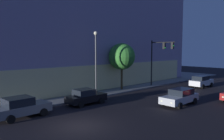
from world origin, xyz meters
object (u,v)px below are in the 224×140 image
(sidewalk_tree, at_px, (122,57))
(car_black, at_px, (86,97))
(car_white, at_px, (201,81))
(car_silver, at_px, (180,97))
(car_grey, at_px, (21,107))
(traffic_light_far_corner, at_px, (160,54))
(street_lamp_sidewalk, at_px, (96,55))
(modern_building, at_px, (61,30))

(sidewalk_tree, xyz_separation_m, car_black, (-8.31, -3.02, -3.78))
(sidewalk_tree, xyz_separation_m, car_white, (10.21, -6.32, -3.69))
(car_silver, bearing_deg, car_grey, 153.07)
(traffic_light_far_corner, relative_size, car_grey, 1.51)
(traffic_light_far_corner, bearing_deg, car_white, -44.24)
(car_black, distance_m, car_white, 18.82)
(sidewalk_tree, bearing_deg, car_black, -160.03)
(car_black, xyz_separation_m, car_white, (18.52, -3.30, 0.09))
(car_grey, bearing_deg, sidewalk_tree, 11.27)
(car_grey, relative_size, car_silver, 0.96)
(sidewalk_tree, bearing_deg, car_silver, -99.34)
(street_lamp_sidewalk, bearing_deg, car_black, -144.06)
(car_grey, bearing_deg, modern_building, 51.57)
(car_silver, bearing_deg, modern_building, 85.16)
(sidewalk_tree, relative_size, car_grey, 1.40)
(street_lamp_sidewalk, xyz_separation_m, sidewalk_tree, (5.00, 0.62, -0.32))
(modern_building, xyz_separation_m, car_grey, (-15.39, -19.40, -8.34))
(car_white, bearing_deg, car_grey, 172.29)
(car_grey, xyz_separation_m, car_silver, (13.18, -6.70, -0.03))
(car_black, xyz_separation_m, car_silver, (6.73, -6.62, 0.04))
(traffic_light_far_corner, distance_m, car_grey, 20.99)
(street_lamp_sidewalk, distance_m, car_grey, 10.82)
(modern_building, bearing_deg, car_black, -114.65)
(traffic_light_far_corner, bearing_deg, modern_building, 105.64)
(traffic_light_far_corner, bearing_deg, sidewalk_tree, 160.72)
(traffic_light_far_corner, relative_size, car_black, 1.62)
(car_grey, bearing_deg, street_lamp_sidewalk, 13.38)
(modern_building, height_order, traffic_light_far_corner, modern_building)
(traffic_light_far_corner, xyz_separation_m, sidewalk_tree, (-5.80, 2.03, -0.35))
(modern_building, distance_m, traffic_light_far_corner, 19.67)
(car_silver, bearing_deg, sidewalk_tree, 80.66)
(modern_building, relative_size, car_silver, 7.69)
(modern_building, bearing_deg, car_silver, -94.84)
(sidewalk_tree, distance_m, car_white, 12.56)
(traffic_light_far_corner, distance_m, car_silver, 11.37)
(traffic_light_far_corner, distance_m, car_black, 14.74)
(modern_building, xyz_separation_m, sidewalk_tree, (-0.62, -16.46, -4.64))
(car_black, height_order, car_silver, car_silver)
(sidewalk_tree, xyz_separation_m, car_grey, (-14.77, -2.94, -3.71))
(car_grey, bearing_deg, car_white, -7.71)
(street_lamp_sidewalk, relative_size, car_grey, 1.68)
(traffic_light_far_corner, bearing_deg, street_lamp_sidewalk, 172.56)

